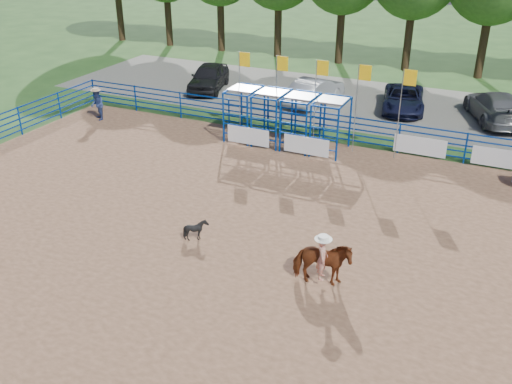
% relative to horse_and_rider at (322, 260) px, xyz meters
% --- Properties ---
extents(ground, '(120.00, 120.00, 0.00)m').
position_rel_horse_and_rider_xyz_m(ground, '(-3.20, 1.61, -0.88)').
color(ground, '#366026').
rests_on(ground, ground).
extents(arena_dirt, '(30.00, 20.00, 0.02)m').
position_rel_horse_and_rider_xyz_m(arena_dirt, '(-3.20, 1.61, -0.87)').
color(arena_dirt, '#8C6246').
rests_on(arena_dirt, ground).
extents(gravel_strip, '(40.00, 10.00, 0.01)m').
position_rel_horse_and_rider_xyz_m(gravel_strip, '(-3.20, 18.61, -0.88)').
color(gravel_strip, slate).
rests_on(gravel_strip, ground).
extents(horse_and_rider, '(1.95, 1.22, 2.42)m').
position_rel_horse_and_rider_xyz_m(horse_and_rider, '(0.00, 0.00, 0.00)').
color(horse_and_rider, brown).
rests_on(horse_and_rider, arena_dirt).
extents(calf, '(0.80, 0.74, 0.78)m').
position_rel_horse_and_rider_xyz_m(calf, '(-4.82, 0.69, -0.48)').
color(calf, black).
rests_on(calf, arena_dirt).
extents(spectator_cowboy, '(1.04, 1.02, 1.75)m').
position_rel_horse_and_rider_xyz_m(spectator_cowboy, '(-16.16, 9.46, 0.01)').
color(spectator_cowboy, navy).
rests_on(spectator_cowboy, arena_dirt).
extents(car_a, '(3.08, 5.13, 1.63)m').
position_rel_horse_and_rider_xyz_m(car_a, '(-13.55, 17.19, -0.06)').
color(car_a, black).
rests_on(car_a, gravel_strip).
extents(car_b, '(2.37, 4.94, 1.56)m').
position_rel_horse_and_rider_xyz_m(car_b, '(-6.40, 17.25, -0.09)').
color(car_b, gray).
rests_on(car_b, gravel_strip).
extents(car_c, '(3.14, 5.19, 1.35)m').
position_rel_horse_and_rider_xyz_m(car_c, '(-1.37, 18.23, -0.20)').
color(car_c, black).
rests_on(car_c, gravel_strip).
extents(car_d, '(4.11, 5.98, 1.61)m').
position_rel_horse_and_rider_xyz_m(car_d, '(3.55, 18.48, -0.07)').
color(car_d, slate).
rests_on(car_d, gravel_strip).
extents(perimeter_fence, '(30.10, 20.10, 1.50)m').
position_rel_horse_and_rider_xyz_m(perimeter_fence, '(-3.20, 1.61, -0.13)').
color(perimeter_fence, '#073AA4').
rests_on(perimeter_fence, ground).
extents(chute_assembly, '(19.32, 2.41, 4.20)m').
position_rel_horse_and_rider_xyz_m(chute_assembly, '(-5.10, 10.45, 0.37)').
color(chute_assembly, '#073AA4').
rests_on(chute_assembly, ground).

